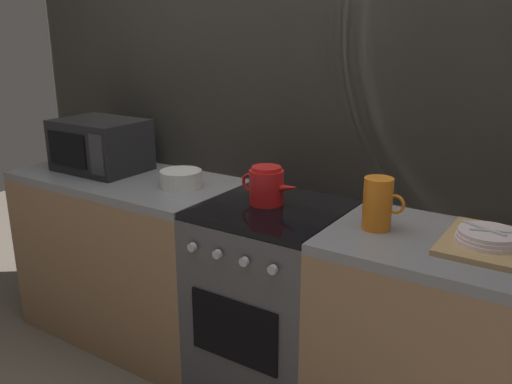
{
  "coord_description": "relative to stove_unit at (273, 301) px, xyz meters",
  "views": [
    {
      "loc": [
        1.13,
        -1.86,
        1.64
      ],
      "look_at": [
        -0.09,
        0.0,
        0.95
      ],
      "focal_mm": 37.74,
      "sensor_mm": 36.0,
      "label": 1
    }
  ],
  "objects": [
    {
      "name": "pitcher",
      "position": [
        0.46,
        -0.01,
        0.55
      ],
      "size": [
        0.16,
        0.11,
        0.2
      ],
      "color": "orange",
      "rests_on": "counter_right"
    },
    {
      "name": "microwave",
      "position": [
        -1.09,
        0.03,
        0.59
      ],
      "size": [
        0.46,
        0.35,
        0.27
      ],
      "color": "black",
      "rests_on": "counter_left"
    },
    {
      "name": "kettle",
      "position": [
        -0.05,
        0.02,
        0.53
      ],
      "size": [
        0.28,
        0.15,
        0.17
      ],
      "color": "red",
      "rests_on": "stove_unit"
    },
    {
      "name": "counter_left",
      "position": [
        -0.9,
        0.0,
        0.0
      ],
      "size": [
        1.2,
        0.6,
        0.9
      ],
      "color": "#997251",
      "rests_on": "ground_plane"
    },
    {
      "name": "back_wall",
      "position": [
        0.0,
        0.32,
        0.75
      ],
      "size": [
        3.6,
        0.05,
        2.4
      ],
      "color": "#A39989",
      "rests_on": "ground_plane"
    },
    {
      "name": "dish_pile",
      "position": [
        0.86,
        0.04,
        0.47
      ],
      "size": [
        0.3,
        0.4,
        0.07
      ],
      "color": "tan",
      "rests_on": "counter_right"
    },
    {
      "name": "counter_right",
      "position": [
        0.9,
        0.0,
        0.0
      ],
      "size": [
        1.2,
        0.6,
        0.9
      ],
      "color": "#997251",
      "rests_on": "ground_plane"
    },
    {
      "name": "mixing_bowl",
      "position": [
        -0.53,
        0.01,
        0.49
      ],
      "size": [
        0.2,
        0.2,
        0.08
      ],
      "primitive_type": "cylinder",
      "color": "silver",
      "rests_on": "counter_left"
    },
    {
      "name": "stove_unit",
      "position": [
        0.0,
        0.0,
        0.0
      ],
      "size": [
        0.6,
        0.63,
        0.9
      ],
      "color": "#4C4C51",
      "rests_on": "ground_plane"
    }
  ]
}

